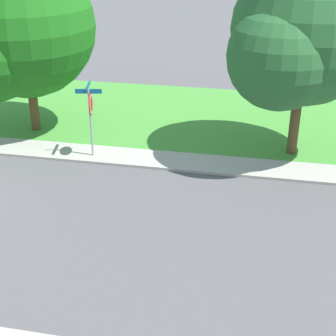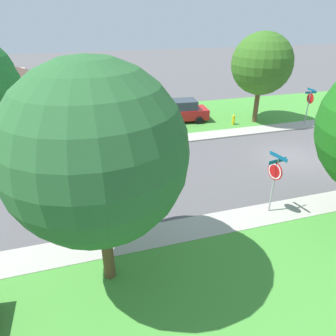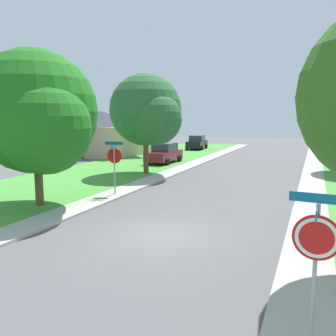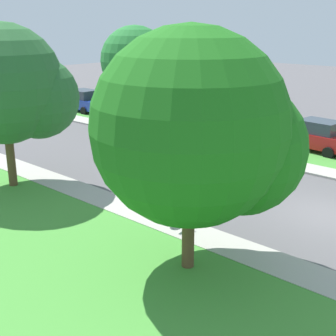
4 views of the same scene
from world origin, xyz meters
TOP-DOWN VIEW (x-y plane):
  - ground_plane at (0.00, 0.00)m, footprint 120.00×120.00m
  - sidewalk_east at (4.70, 12.00)m, footprint 1.40×56.00m
  - sidewalk_west at (-4.70, 12.00)m, footprint 1.40×56.00m
  - lawn_west at (-9.40, 12.00)m, footprint 8.00×56.00m
  - stop_sign_near_corner at (4.84, -4.73)m, footprint 0.92×0.92m
  - stop_sign_far_corner at (-4.53, 4.58)m, footprint 0.91×0.91m
  - car_maroon_behind_trees at (-7.22, 17.23)m, footprint 2.10×4.33m
  - car_black_near_corner at (-8.68, 30.89)m, footprint 2.31×4.44m
  - tree_sidewalk_near at (-5.92, 11.41)m, footprint 5.33×4.96m
  - tree_across_right at (-6.24, 1.23)m, footprint 5.76×5.36m
  - house_left_setback at (-16.17, 21.26)m, footprint 9.38×8.24m

SIDE VIEW (x-z plane):
  - ground_plane at x=0.00m, z-range 0.00..0.00m
  - lawn_west at x=-9.40m, z-range 0.00..0.08m
  - sidewalk_east at x=4.70m, z-range 0.00..0.10m
  - sidewalk_west at x=-4.70m, z-range 0.00..0.10m
  - car_maroon_behind_trees at x=-7.22m, z-range -0.01..1.75m
  - car_black_near_corner at x=-8.68m, z-range -0.01..1.75m
  - stop_sign_near_corner at x=4.84m, z-range 0.50..3.27m
  - stop_sign_far_corner at x=-4.53m, z-range 0.50..3.27m
  - house_left_setback at x=-16.17m, z-range 0.08..4.68m
  - tree_across_right at x=-6.24m, z-range 0.59..7.47m
  - tree_sidewalk_near at x=-5.92m, z-range 0.83..7.79m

